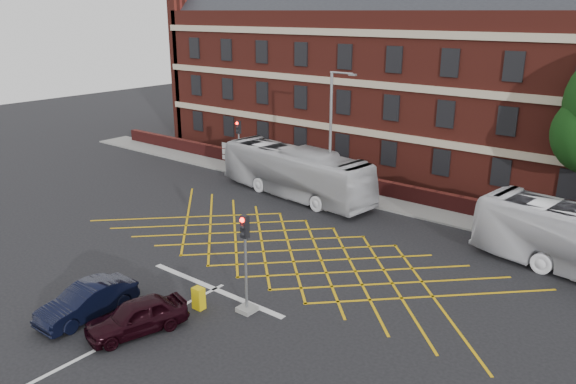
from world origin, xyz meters
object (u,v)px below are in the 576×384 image
Objects in this scene: car_navy at (87,301)px; direction_signs at (228,152)px; traffic_light_near at (246,273)px; utility_cabinet at (199,298)px; street_lamp at (331,159)px; car_maroon at (137,316)px; bus_left at (296,172)px; traffic_light_far at (239,154)px.

car_navy is 22.70m from direction_signs.
traffic_light_near is 2.42m from utility_cabinet.
traffic_light_near is 1.94× the size of direction_signs.
direction_signs is at bearing 131.20° from utility_cabinet.
utility_cabinet is at bearing -76.33° from street_lamp.
car_maroon is 1.79× the size of direction_signs.
car_navy is 18.41m from street_lamp.
car_navy is at bearing -138.02° from traffic_light_near.
street_lamp is (-0.56, 18.28, 2.17)m from car_navy.
car_navy is 4.50m from utility_cabinet.
bus_left is 15.79m from utility_cabinet.
utility_cabinet is (-1.73, -1.09, -1.28)m from traffic_light_near.
traffic_light_far is at bearing -23.53° from direction_signs.
traffic_light_near is at bearing 32.08° from utility_cabinet.
street_lamp is 3.83× the size of direction_signs.
car_maroon is at bearing -101.60° from utility_cabinet.
traffic_light_near is at bearing -45.88° from traffic_light_far.
street_lamp is at bearing 111.14° from traffic_light_near.
bus_left is 15.55m from traffic_light_near.
traffic_light_far is at bearing 134.12° from traffic_light_near.
car_maroon is at bearing -121.07° from traffic_light_near.
direction_signs is at bearing 136.41° from traffic_light_near.
bus_left reaches higher than utility_cabinet.
direction_signs reaches higher than car_maroon.
bus_left is at bearing 124.93° from car_maroon.
traffic_light_far is 2.37m from direction_signs.
car_maroon is 2.78m from utility_cabinet.
bus_left is at bearing 98.32° from car_navy.
street_lamp is 15.64m from utility_cabinet.
street_lamp reaches higher than car_maroon.
car_navy is (3.03, -17.77, -0.98)m from bus_left.
direction_signs is 21.85m from utility_cabinet.
direction_signs is at bearing 172.52° from street_lamp.
car_navy is at bearing -64.01° from traffic_light_far.
traffic_light_far is (-6.11, 0.99, 0.10)m from bus_left.
direction_signs is (-16.11, 15.34, -0.39)m from traffic_light_near.
utility_cabinet is at bearing -51.70° from traffic_light_far.
car_navy is at bearing -60.18° from direction_signs.
traffic_light_near is at bearing -142.13° from bus_left.
bus_left is 2.86× the size of car_navy.
traffic_light_far is 1.94× the size of direction_signs.
bus_left is 12.46× the size of utility_cabinet.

